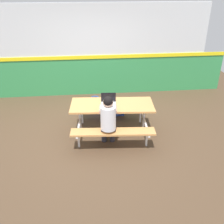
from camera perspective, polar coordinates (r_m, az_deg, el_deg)
name	(u,v)px	position (r m, az deg, el deg)	size (l,w,h in m)	color
ground_plane	(96,135)	(5.91, -3.45, -4.99)	(10.00, 10.00, 0.02)	#4C3826
accent_backdrop	(91,53)	(7.61, -4.67, 12.82)	(8.00, 0.14, 2.60)	#338C4C
picnic_table_main	(112,111)	(5.64, 0.00, 0.21)	(1.83, 1.67, 0.74)	tan
student_nearer	(108,118)	(5.09, -0.86, -1.34)	(0.38, 0.53, 1.21)	#2D2D38
laptop_silver	(109,102)	(5.58, -0.78, 2.32)	(0.34, 0.24, 0.22)	silver
backpack_dark	(118,107)	(6.64, 1.38, 1.14)	(0.30, 0.22, 0.44)	#1E47B2
tote_bag_bright	(95,106)	(6.77, -3.72, 1.42)	(0.34, 0.21, 0.43)	#1E47B2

